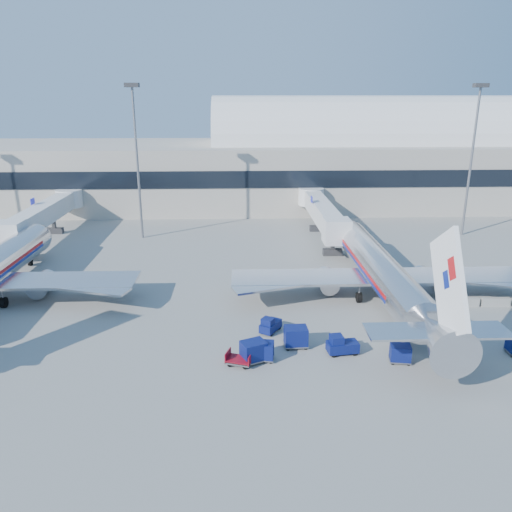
{
  "coord_description": "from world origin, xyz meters",
  "views": [
    {
      "loc": [
        -5.2,
        -44.72,
        20.61
      ],
      "look_at": [
        -3.37,
        6.0,
        4.46
      ],
      "focal_mm": 35.0,
      "sensor_mm": 36.0,
      "label": 1
    }
  ],
  "objects_px": {
    "mast_west": "(136,140)",
    "cart_open_red": "(240,360)",
    "jetbridge_near": "(321,210)",
    "airliner_main": "(383,273)",
    "tug_right": "(418,324)",
    "cart_train_a": "(296,336)",
    "cart_solo_near": "(400,353)",
    "tug_left": "(270,325)",
    "cart_train_c": "(254,351)",
    "jetbridge_mid": "(47,212)",
    "cart_train_b": "(263,351)",
    "tug_lead": "(341,345)",
    "barrier_near": "(464,302)",
    "mast_east": "(474,139)",
    "barrier_mid": "(496,302)"
  },
  "relations": [
    {
      "from": "tug_lead",
      "to": "cart_open_red",
      "type": "distance_m",
      "value": 8.71
    },
    {
      "from": "cart_train_a",
      "to": "cart_train_b",
      "type": "relative_size",
      "value": 1.09
    },
    {
      "from": "barrier_near",
      "to": "mast_east",
      "type": "bearing_deg",
      "value": 66.8
    },
    {
      "from": "mast_east",
      "to": "barrier_mid",
      "type": "distance_m",
      "value": 32.64
    },
    {
      "from": "barrier_near",
      "to": "barrier_mid",
      "type": "relative_size",
      "value": 1.0
    },
    {
      "from": "airliner_main",
      "to": "jetbridge_near",
      "type": "bearing_deg",
      "value": 95.22
    },
    {
      "from": "barrier_near",
      "to": "cart_train_c",
      "type": "distance_m",
      "value": 24.45
    },
    {
      "from": "tug_right",
      "to": "barrier_near",
      "type": "bearing_deg",
      "value": 80.33
    },
    {
      "from": "barrier_mid",
      "to": "mast_west",
      "type": "bearing_deg",
      "value": 145.86
    },
    {
      "from": "cart_train_a",
      "to": "airliner_main",
      "type": "bearing_deg",
      "value": 42.71
    },
    {
      "from": "jetbridge_mid",
      "to": "cart_train_b",
      "type": "bearing_deg",
      "value": -51.43
    },
    {
      "from": "airliner_main",
      "to": "cart_train_b",
      "type": "bearing_deg",
      "value": -136.2
    },
    {
      "from": "jetbridge_near",
      "to": "cart_open_red",
      "type": "distance_m",
      "value": 41.93
    },
    {
      "from": "jetbridge_mid",
      "to": "tug_lead",
      "type": "xyz_separation_m",
      "value": [
        37.74,
        -38.19,
        -3.16
      ]
    },
    {
      "from": "cart_train_b",
      "to": "cart_open_red",
      "type": "distance_m",
      "value": 2.13
    },
    {
      "from": "mast_east",
      "to": "tug_left",
      "type": "bearing_deg",
      "value": -134.38
    },
    {
      "from": "mast_west",
      "to": "cart_train_b",
      "type": "distance_m",
      "value": 44.0
    },
    {
      "from": "jetbridge_mid",
      "to": "mast_west",
      "type": "height_order",
      "value": "mast_west"
    },
    {
      "from": "cart_open_red",
      "to": "tug_left",
      "type": "bearing_deg",
      "value": 83.02
    },
    {
      "from": "barrier_mid",
      "to": "tug_lead",
      "type": "bearing_deg",
      "value": -152.43
    },
    {
      "from": "barrier_mid",
      "to": "cart_solo_near",
      "type": "distance_m",
      "value": 17.36
    },
    {
      "from": "tug_lead",
      "to": "cart_train_a",
      "type": "bearing_deg",
      "value": 152.44
    },
    {
      "from": "jetbridge_near",
      "to": "mast_west",
      "type": "distance_m",
      "value": 29.67
    },
    {
      "from": "tug_left",
      "to": "cart_train_c",
      "type": "xyz_separation_m",
      "value": [
        -1.67,
        -5.33,
        0.25
      ]
    },
    {
      "from": "jetbridge_mid",
      "to": "cart_train_b",
      "type": "xyz_separation_m",
      "value": [
        31.12,
        -39.03,
        -3.1
      ]
    },
    {
      "from": "cart_train_b",
      "to": "cart_open_red",
      "type": "bearing_deg",
      "value": -150.4
    },
    {
      "from": "tug_right",
      "to": "cart_solo_near",
      "type": "xyz_separation_m",
      "value": [
        -3.37,
        -5.49,
        0.09
      ]
    },
    {
      "from": "cart_train_b",
      "to": "cart_train_c",
      "type": "bearing_deg",
      "value": -155.16
    },
    {
      "from": "tug_right",
      "to": "jetbridge_mid",
      "type": "bearing_deg",
      "value": -175.51
    },
    {
      "from": "tug_right",
      "to": "cart_train_a",
      "type": "distance_m",
      "value": 11.85
    },
    {
      "from": "airliner_main",
      "to": "mast_west",
      "type": "height_order",
      "value": "mast_west"
    },
    {
      "from": "tug_left",
      "to": "cart_open_red",
      "type": "bearing_deg",
      "value": -173.07
    },
    {
      "from": "tug_left",
      "to": "cart_open_red",
      "type": "relative_size",
      "value": 1.09
    },
    {
      "from": "tug_left",
      "to": "cart_train_c",
      "type": "bearing_deg",
      "value": -164.8
    },
    {
      "from": "cart_solo_near",
      "to": "barrier_mid",
      "type": "bearing_deg",
      "value": 48.34
    },
    {
      "from": "tug_left",
      "to": "cart_train_a",
      "type": "distance_m",
      "value": 3.58
    },
    {
      "from": "airliner_main",
      "to": "jetbridge_near",
      "type": "relative_size",
      "value": 1.35
    },
    {
      "from": "jetbridge_mid",
      "to": "barrier_near",
      "type": "xyz_separation_m",
      "value": [
        52.4,
        -28.81,
        -3.48
      ]
    },
    {
      "from": "mast_west",
      "to": "jetbridge_mid",
      "type": "bearing_deg",
      "value": 176.79
    },
    {
      "from": "barrier_mid",
      "to": "tug_right",
      "type": "bearing_deg",
      "value": -151.49
    },
    {
      "from": "cart_train_a",
      "to": "cart_train_b",
      "type": "xyz_separation_m",
      "value": [
        -2.92,
        -2.19,
        -0.13
      ]
    },
    {
      "from": "mast_west",
      "to": "cart_open_red",
      "type": "xyz_separation_m",
      "value": [
        14.78,
        -38.96,
        -14.4
      ]
    },
    {
      "from": "barrier_near",
      "to": "cart_solo_near",
      "type": "distance_m",
      "value": 14.95
    },
    {
      "from": "jetbridge_mid",
      "to": "cart_open_red",
      "type": "xyz_separation_m",
      "value": [
        29.18,
        -39.77,
        -3.54
      ]
    },
    {
      "from": "mast_west",
      "to": "tug_lead",
      "type": "bearing_deg",
      "value": -58.02
    },
    {
      "from": "jetbridge_near",
      "to": "airliner_main",
      "type": "bearing_deg",
      "value": -84.78
    },
    {
      "from": "cart_solo_near",
      "to": "tug_left",
      "type": "bearing_deg",
      "value": 159.49
    },
    {
      "from": "cart_train_c",
      "to": "cart_open_red",
      "type": "bearing_deg",
      "value": 179.4
    },
    {
      "from": "jetbridge_near",
      "to": "cart_solo_near",
      "type": "relative_size",
      "value": 14.63
    },
    {
      "from": "barrier_mid",
      "to": "cart_train_b",
      "type": "relative_size",
      "value": 1.53
    }
  ]
}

